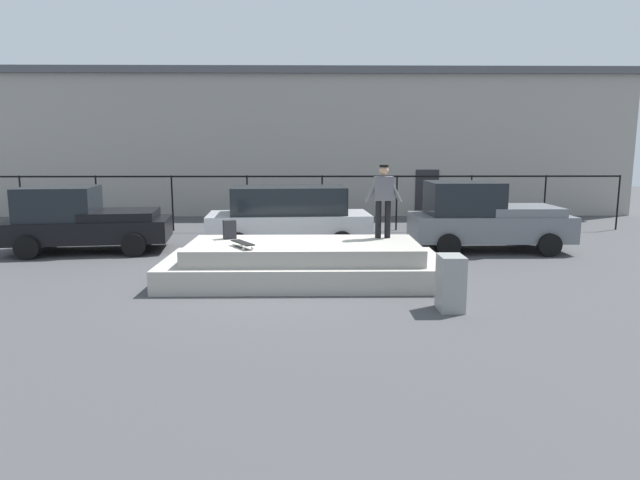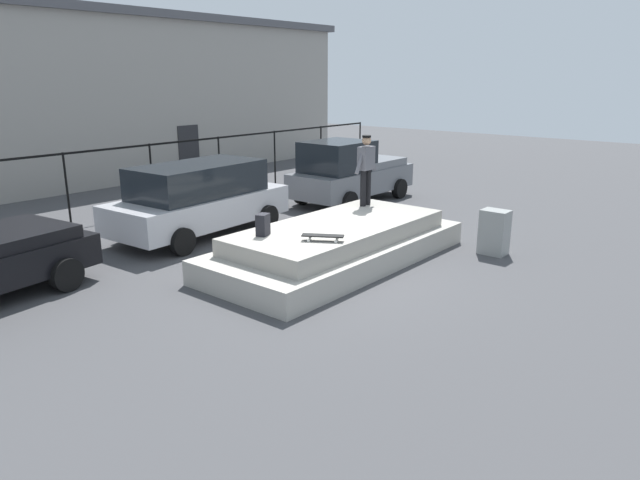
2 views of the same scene
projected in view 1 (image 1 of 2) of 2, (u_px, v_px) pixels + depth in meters
The scene contains 11 objects.
ground_plane at pixel (269, 281), 12.48m from camera, with size 60.00×60.00×0.00m, color #424244.
concrete_ledge at pixel (304, 263), 12.51m from camera, with size 6.21×2.73×0.86m.
skateboarder at pixel (383, 196), 12.90m from camera, with size 0.89×0.26×1.70m.
skateboard at pixel (243, 243), 11.78m from camera, with size 0.59×0.80×0.12m.
backpack at pixel (230, 229), 12.91m from camera, with size 0.28×0.20×0.44m, color black.
car_black_pickup_near at pixel (82, 220), 15.85m from camera, with size 4.64×2.57×1.86m.
car_silver_hatchback_mid at pixel (289, 216), 16.43m from camera, with size 4.83×2.43×1.82m.
car_grey_pickup_far at pixel (484, 217), 16.04m from camera, with size 4.46×2.08×1.99m.
utility_box at pixel (451, 283), 10.21m from camera, with size 0.44×0.60×1.02m, color gray.
fence_row at pixel (285, 191), 19.84m from camera, with size 24.06×0.06×1.97m.
warehouse_building at pixel (292, 143), 27.34m from camera, with size 30.26×7.91×6.28m.
Camera 1 is at (0.95, -12.17, 2.97)m, focal length 31.34 mm.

